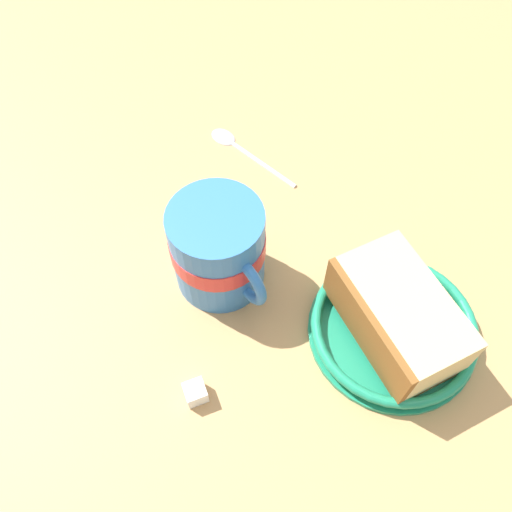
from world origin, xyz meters
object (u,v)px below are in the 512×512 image
at_px(cake_slice, 397,316).
at_px(teaspoon, 236,143).
at_px(small_plate, 393,328).
at_px(sugar_cube, 195,392).
at_px(tea_mug, 219,248).

xyz_separation_m(cake_slice, teaspoon, (0.25, 0.05, -0.03)).
bearing_deg(small_plate, cake_slice, 95.44).
height_order(teaspoon, sugar_cube, sugar_cube).
xyz_separation_m(tea_mug, sugar_cube, (-0.10, 0.05, -0.04)).
relative_size(cake_slice, teaspoon, 1.07).
xyz_separation_m(cake_slice, sugar_cube, (0.01, 0.17, -0.03)).
height_order(small_plate, sugar_cube, small_plate).
distance_m(small_plate, sugar_cube, 0.17).
bearing_deg(cake_slice, tea_mug, 47.27).
relative_size(tea_mug, teaspoon, 0.92).
bearing_deg(sugar_cube, small_plate, -92.18).
distance_m(teaspoon, sugar_cube, 0.27).
bearing_deg(sugar_cube, tea_mug, -29.00).
bearing_deg(small_plate, teaspoon, 11.33).
bearing_deg(cake_slice, teaspoon, 10.73).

